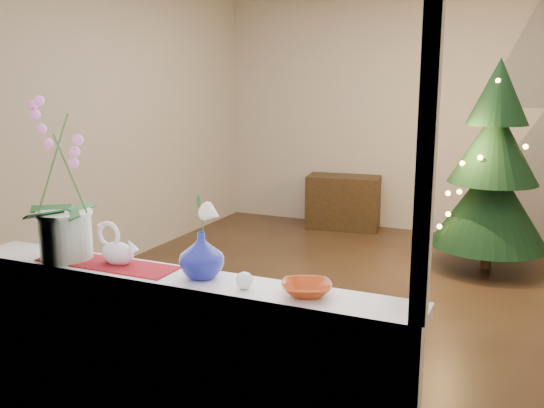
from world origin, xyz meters
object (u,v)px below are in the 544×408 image
(orchid_pot, at_px, (62,180))
(amber_dish, at_px, (307,290))
(swan, at_px, (117,245))
(side_table, at_px, (343,202))
(blue_vase, at_px, (201,252))
(paperweight, at_px, (244,281))
(xmas_tree, at_px, (493,166))

(orchid_pot, bearing_deg, amber_dish, 0.92)
(swan, xyz_separation_m, side_table, (-0.36, 4.60, -0.70))
(swan, xyz_separation_m, blue_vase, (0.45, -0.00, 0.02))
(paperweight, xyz_separation_m, amber_dish, (0.26, 0.04, -0.01))
(swan, bearing_deg, paperweight, -26.32)
(blue_vase, distance_m, xmas_tree, 3.79)
(side_table, bearing_deg, paperweight, -85.66)
(swan, distance_m, blue_vase, 0.45)
(swan, distance_m, side_table, 4.67)
(swan, bearing_deg, orchid_pot, 164.79)
(orchid_pot, height_order, swan, orchid_pot)
(swan, xyz_separation_m, amber_dish, (0.95, -0.01, -0.07))
(xmas_tree, distance_m, side_table, 2.06)
(xmas_tree, relative_size, side_table, 2.31)
(paperweight, bearing_deg, blue_vase, 167.08)
(paperweight, bearing_deg, swan, 175.49)
(blue_vase, distance_m, paperweight, 0.25)
(blue_vase, bearing_deg, swan, 179.94)
(amber_dish, height_order, xmas_tree, xmas_tree)
(blue_vase, xyz_separation_m, side_table, (-0.81, 4.60, -0.72))
(swan, bearing_deg, blue_vase, -21.88)
(swan, bearing_deg, side_table, 72.61)
(amber_dish, distance_m, xmas_tree, 3.71)
(amber_dish, bearing_deg, xmas_tree, 83.63)
(swan, height_order, side_table, swan)
(side_table, bearing_deg, orchid_pot, -97.31)
(amber_dish, bearing_deg, orchid_pot, -179.08)
(orchid_pot, distance_m, paperweight, 1.03)
(blue_vase, xyz_separation_m, amber_dish, (0.49, -0.01, -0.10))
(blue_vase, bearing_deg, orchid_pot, -177.53)
(orchid_pot, distance_m, blue_vase, 0.78)
(blue_vase, bearing_deg, paperweight, -12.92)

